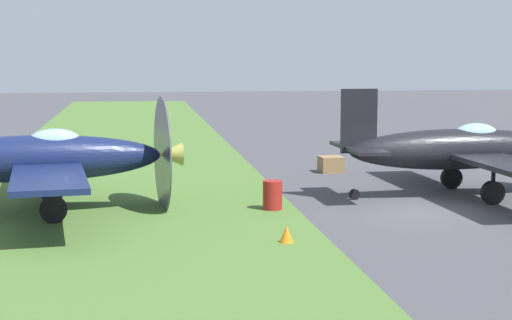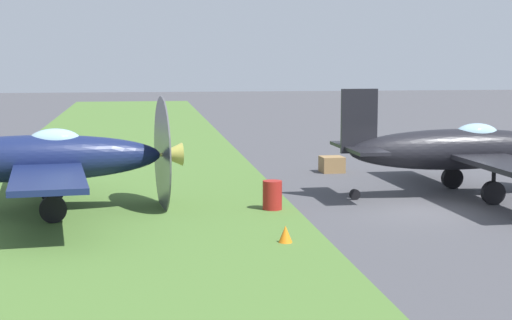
# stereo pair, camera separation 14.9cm
# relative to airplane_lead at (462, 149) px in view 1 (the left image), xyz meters

# --- Properties ---
(ground_plane) EXTENTS (160.00, 160.00, 0.00)m
(ground_plane) POSITION_rel_airplane_lead_xyz_m (2.23, -2.09, -1.60)
(ground_plane) COLOR #424247
(grass_verge) EXTENTS (120.00, 11.00, 0.01)m
(grass_verge) POSITION_rel_airplane_lead_xyz_m (2.23, -11.42, -1.60)
(grass_verge) COLOR #476B2D
(grass_verge) RESTS_ON ground
(airplane_lead) EXTENTS (10.70, 8.49, 3.82)m
(airplane_lead) POSITION_rel_airplane_lead_xyz_m (0.00, 0.00, 0.00)
(airplane_lead) COLOR black
(airplane_lead) RESTS_ON ground
(airplane_wingman) EXTENTS (11.12, 8.81, 3.94)m
(airplane_wingman) POSITION_rel_airplane_lead_xyz_m (0.94, -13.77, 0.05)
(airplane_wingman) COLOR #141E47
(airplane_wingman) RESTS_ON ground
(fuel_drum) EXTENTS (0.60, 0.60, 0.90)m
(fuel_drum) POSITION_rel_airplane_lead_xyz_m (1.45, -6.69, -1.15)
(fuel_drum) COLOR maroon
(fuel_drum) RESTS_ON ground
(supply_crate) EXTENTS (0.95, 0.95, 0.64)m
(supply_crate) POSITION_rel_airplane_lead_xyz_m (-6.20, -3.00, -1.28)
(supply_crate) COLOR olive
(supply_crate) RESTS_ON ground
(runway_marker_cone) EXTENTS (0.36, 0.36, 0.44)m
(runway_marker_cone) POSITION_rel_airplane_lead_xyz_m (5.95, -7.07, -1.38)
(runway_marker_cone) COLOR orange
(runway_marker_cone) RESTS_ON ground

